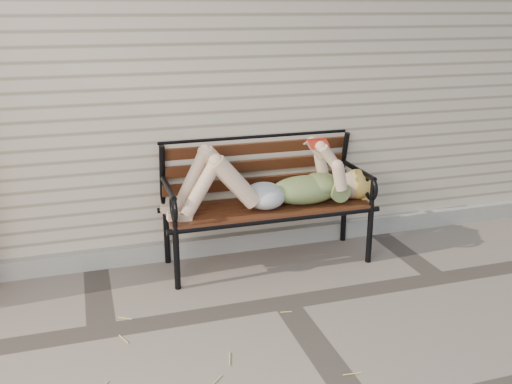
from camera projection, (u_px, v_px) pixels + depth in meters
name	position (u px, v px, depth m)	size (l,w,h in m)	color
ground	(285.00, 302.00, 4.00)	(80.00, 80.00, 0.00)	#746659
house_wall	(194.00, 51.00, 6.25)	(8.00, 4.00, 3.00)	beige
foundation_strip	(246.00, 241.00, 4.86)	(8.00, 0.10, 0.15)	#AFA99E
garden_bench	(264.00, 183.00, 4.53)	(1.77, 0.70, 1.14)	black
reading_woman	(272.00, 183.00, 4.40)	(1.67, 0.38, 0.52)	#0B434E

